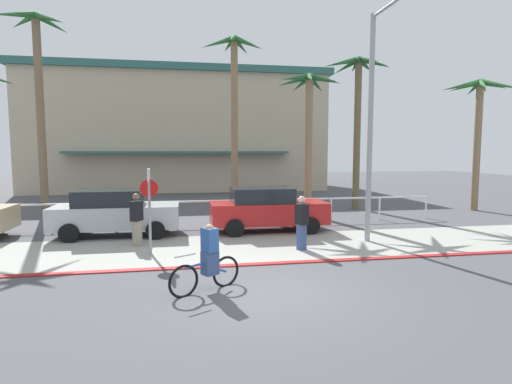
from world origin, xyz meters
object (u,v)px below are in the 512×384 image
pedestrian_1 (302,225)px  cyclist_blue_0 (208,259)px  stop_sign_bike_lane (149,199)px  pedestrian_0 (137,222)px  car_silver_1 (115,212)px  palm_tree_4 (358,92)px  palm_tree_2 (234,85)px  palm_tree_1 (38,70)px  streetlight_curb (374,114)px  palm_tree_5 (480,108)px  car_red_2 (267,209)px  palm_tree_3 (309,108)px

pedestrian_1 → cyclist_blue_0: bearing=-133.7°
stop_sign_bike_lane → pedestrian_0: stop_sign_bike_lane is taller
car_silver_1 → palm_tree_4: bearing=24.4°
palm_tree_2 → pedestrian_0: bearing=-118.3°
palm_tree_1 → car_silver_1: bearing=-53.8°
stop_sign_bike_lane → pedestrian_1: stop_sign_bike_lane is taller
streetlight_curb → palm_tree_5: size_ratio=1.11×
palm_tree_1 → cyclist_blue_0: 15.26m
palm_tree_1 → car_red_2: (9.70, -5.70, -5.96)m
palm_tree_2 → palm_tree_4: 6.51m
palm_tree_5 → palm_tree_2: bearing=169.0°
stop_sign_bike_lane → palm_tree_3: bearing=43.4°
palm_tree_4 → cyclist_blue_0: palm_tree_4 is taller
palm_tree_5 → car_red_2: 13.10m
streetlight_curb → palm_tree_1: bearing=147.0°
streetlight_curb → palm_tree_3: 6.21m
palm_tree_4 → palm_tree_5: (5.83, -1.70, -0.88)m
stop_sign_bike_lane → cyclist_blue_0: bearing=-66.5°
car_silver_1 → pedestrian_0: pedestrian_0 is taller
palm_tree_1 → palm_tree_5: palm_tree_1 is taller
streetlight_curb → car_silver_1: bearing=162.9°
car_red_2 → palm_tree_4: bearing=41.7°
streetlight_curb → palm_tree_5: bearing=35.2°
streetlight_curb → palm_tree_4: size_ratio=0.94×
car_silver_1 → pedestrian_0: bearing=-61.5°
streetlight_curb → cyclist_blue_0: (-5.64, -3.78, -3.58)m
cyclist_blue_0 → pedestrian_1: size_ratio=0.95×
palm_tree_2 → pedestrian_1: bearing=-84.0°
palm_tree_4 → pedestrian_1: palm_tree_4 is taller
palm_tree_4 → car_silver_1: size_ratio=1.81×
palm_tree_1 → pedestrian_1: size_ratio=5.59×
palm_tree_5 → pedestrian_1: bearing=-149.3°
palm_tree_1 → palm_tree_4: (15.66, -0.38, -0.69)m
pedestrian_1 → palm_tree_2: bearing=96.0°
palm_tree_2 → pedestrian_1: size_ratio=5.28×
palm_tree_5 → car_silver_1: size_ratio=1.53×
palm_tree_4 → pedestrian_1: 11.41m
palm_tree_2 → palm_tree_4: palm_tree_2 is taller
palm_tree_3 → palm_tree_4: bearing=28.2°
stop_sign_bike_lane → palm_tree_2: 10.73m
streetlight_curb → palm_tree_2: bearing=112.3°
palm_tree_2 → car_silver_1: (-5.07, -5.93, -5.58)m
palm_tree_1 → pedestrian_0: bearing=-55.5°
palm_tree_4 → car_red_2: bearing=-138.3°
streetlight_curb → car_red_2: (-3.02, 2.57, -3.41)m
cyclist_blue_0 → car_red_2: bearing=67.6°
stop_sign_bike_lane → car_silver_1: stop_sign_bike_lane is taller
palm_tree_3 → pedestrian_0: (-7.37, -5.24, -4.28)m
pedestrian_1 → palm_tree_5: bearing=30.7°
stop_sign_bike_lane → cyclist_blue_0: size_ratio=1.60×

